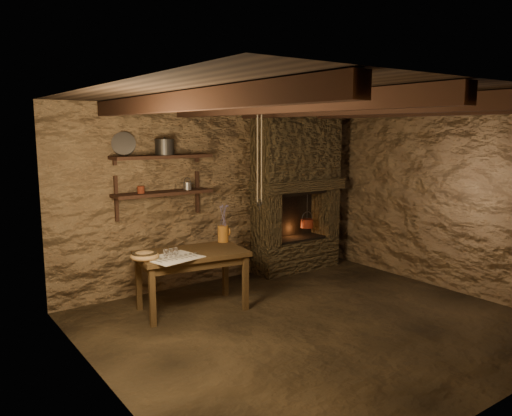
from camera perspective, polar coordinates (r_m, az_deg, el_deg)
floor at (r=5.56m, az=6.51°, el=-13.03°), size 4.50×4.50×0.00m
back_wall at (r=6.83m, az=-4.66°, el=1.54°), size 4.50×0.04×2.40m
front_wall at (r=4.03m, az=26.38°, el=-4.59°), size 4.50×0.04×2.40m
left_wall at (r=4.09m, az=-17.25°, el=-3.84°), size 0.04×4.00×2.40m
right_wall at (r=6.94m, az=20.59°, el=1.11°), size 0.04×4.00×2.40m
ceiling at (r=5.17m, az=6.99°, el=12.46°), size 4.50×4.00×0.04m
beam_far_left at (r=4.30m, az=-8.24°, el=11.96°), size 0.14×3.95×0.16m
beam_mid_left at (r=4.84m, az=2.52°, el=11.69°), size 0.14×3.95×0.16m
beam_mid_right at (r=5.52m, az=10.87°, el=11.21°), size 0.14×3.95×0.16m
beam_far_right at (r=6.28m, az=17.27°, el=10.68°), size 0.14×3.95×0.16m
shelf_lower at (r=6.28m, az=-10.57°, el=1.68°), size 1.25×0.30×0.04m
shelf_upper at (r=6.24m, az=-10.68°, el=5.79°), size 1.25×0.30×0.04m
hearth at (r=7.36m, az=4.64°, el=2.28°), size 1.43×0.51×2.30m
work_table at (r=5.87m, az=-7.34°, el=-7.99°), size 1.31×0.87×0.70m
linen_cloth at (r=5.51m, az=-9.38°, el=-5.64°), size 0.62×0.54×0.01m
pewter_cutlery_row at (r=5.49m, az=-9.30°, el=-5.57°), size 0.48×0.27×0.01m
drinking_glasses at (r=5.60m, az=-9.71°, el=-4.99°), size 0.18×0.05×0.07m
stoneware_jug at (r=6.19m, az=-3.77°, el=-2.05°), size 0.16×0.15×0.47m
wooden_bowl at (r=5.51m, az=-12.60°, el=-5.39°), size 0.39×0.39×0.11m
iron_stockpot at (r=6.25m, az=-10.41°, el=6.78°), size 0.30×0.30×0.17m
tin_pan at (r=6.15m, az=-14.89°, el=7.11°), size 0.31×0.22×0.28m
small_kettle at (r=6.42m, az=-7.84°, el=2.52°), size 0.16×0.14×0.15m
rusty_tin at (r=6.15m, az=-13.02°, el=2.06°), size 0.11×0.11×0.09m
red_pot at (r=7.52m, az=5.84°, el=-1.68°), size 0.24×0.24×0.54m
hanging_ropes at (r=6.01m, az=0.40°, el=6.30°), size 0.08×0.08×1.20m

